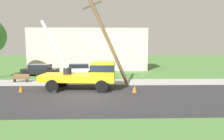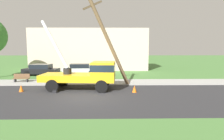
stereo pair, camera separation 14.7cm
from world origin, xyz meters
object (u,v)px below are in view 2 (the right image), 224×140
object	(u,v)px
parked_sedan_black	(41,70)
parked_sedan_white	(80,69)
park_bench	(21,78)
traffic_cone_behind	(21,88)
utility_truck	(88,73)
leaning_utility_pole	(108,40)
traffic_cone_ahead	(134,89)

from	to	relation	value
parked_sedan_black	parked_sedan_white	xyz separation A→B (m)	(4.84, 0.70, 0.00)
parked_sedan_white	parked_sedan_black	bearing A→B (deg)	-171.80
parked_sedan_white	park_bench	world-z (taller)	parked_sedan_white
traffic_cone_behind	parked_sedan_black	bearing A→B (deg)	99.15
utility_truck	park_bench	xyz separation A→B (m)	(-7.06, 3.22, -0.95)
leaning_utility_pole	park_bench	size ratio (longest dim) A/B	5.15
leaning_utility_pole	traffic_cone_behind	xyz separation A→B (m)	(-7.04, -2.04, -3.92)
leaning_utility_pole	park_bench	distance (m)	9.72
leaning_utility_pole	parked_sedan_white	xyz separation A→B (m)	(-3.71, 8.03, -3.49)
parked_sedan_black	park_bench	bearing A→B (deg)	-92.21
traffic_cone_behind	parked_sedan_black	xyz separation A→B (m)	(-1.51, 9.37, 0.43)
utility_truck	parked_sedan_white	distance (m)	9.49
utility_truck	leaning_utility_pole	distance (m)	3.49
traffic_cone_ahead	park_bench	distance (m)	11.72
leaning_utility_pole	utility_truck	bearing A→B (deg)	-144.17
utility_truck	traffic_cone_behind	size ratio (longest dim) A/B	12.03
utility_truck	leaning_utility_pole	xyz separation A→B (m)	(1.69, 1.22, 2.79)
parked_sedan_black	park_bench	xyz separation A→B (m)	(-0.21, -5.34, -0.25)
parked_sedan_black	park_bench	distance (m)	5.34
utility_truck	park_bench	bearing A→B (deg)	155.49
traffic_cone_ahead	parked_sedan_black	distance (m)	14.46
leaning_utility_pole	traffic_cone_ahead	world-z (taller)	leaning_utility_pole
traffic_cone_ahead	traffic_cone_behind	xyz separation A→B (m)	(-9.12, 0.42, 0.00)
traffic_cone_behind	parked_sedan_white	world-z (taller)	parked_sedan_white
utility_truck	park_bench	world-z (taller)	utility_truck
leaning_utility_pole	traffic_cone_behind	world-z (taller)	leaning_utility_pole
parked_sedan_black	traffic_cone_behind	bearing A→B (deg)	-80.85
traffic_cone_behind	traffic_cone_ahead	bearing A→B (deg)	-2.63
utility_truck	parked_sedan_black	world-z (taller)	utility_truck
utility_truck	parked_sedan_black	distance (m)	10.98
traffic_cone_ahead	traffic_cone_behind	bearing A→B (deg)	177.37
traffic_cone_behind	parked_sedan_black	distance (m)	9.50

